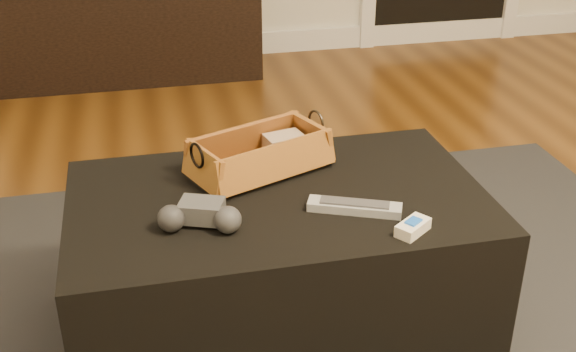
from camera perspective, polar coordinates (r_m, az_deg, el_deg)
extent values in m
cube|color=white|center=(4.14, -5.27, 10.23)|extent=(5.00, 0.04, 0.12)
cube|color=black|center=(3.84, -12.78, 11.48)|extent=(1.34, 0.45, 0.53)
cube|color=black|center=(1.94, -0.39, -13.35)|extent=(2.60, 2.00, 0.01)
cube|color=black|center=(1.84, -0.75, -7.26)|extent=(1.00, 0.60, 0.42)
cube|color=black|center=(1.82, -2.47, 0.73)|extent=(0.19, 0.13, 0.02)
cube|color=tan|center=(1.90, -0.31, 2.51)|extent=(0.11, 0.09, 0.05)
cube|color=#9F5424|center=(1.85, -2.23, 0.58)|extent=(0.35, 0.26, 0.01)
cube|color=#995622|center=(1.88, -3.58, 2.85)|extent=(0.33, 0.16, 0.09)
cube|color=#AB6B26|center=(1.76, -0.84, 1.12)|extent=(0.33, 0.16, 0.09)
cube|color=#975422|center=(1.91, 1.88, 3.23)|extent=(0.09, 0.17, 0.09)
cube|color=#9F6724|center=(1.75, -6.76, 0.67)|extent=(0.09, 0.17, 0.09)
torus|color=#2C241D|center=(1.90, 2.22, 4.32)|extent=(0.03, 0.06, 0.06)
torus|color=black|center=(1.73, -7.21, 1.62)|extent=(0.03, 0.06, 0.06)
cube|color=#3D3E41|center=(1.62, -6.84, -2.72)|extent=(0.11, 0.10, 0.05)
sphere|color=#29282A|center=(1.60, -9.22, -3.34)|extent=(0.07, 0.07, 0.06)
sphere|color=#333335|center=(1.58, -4.78, -3.46)|extent=(0.07, 0.07, 0.06)
cube|color=#AEB1B6|center=(1.67, 5.28, -2.47)|extent=(0.22, 0.13, 0.02)
cube|color=#3B3B3E|center=(1.66, 5.30, -2.09)|extent=(0.16, 0.09, 0.00)
cube|color=white|center=(1.60, 9.84, -4.03)|extent=(0.09, 0.08, 0.03)
cube|color=blue|center=(1.60, 9.88, -3.56)|extent=(0.04, 0.04, 0.01)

